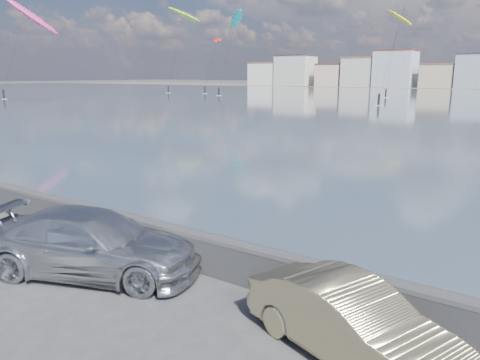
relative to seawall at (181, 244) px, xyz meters
The scene contains 9 objects.
ground 2.76m from the seawall, 90.00° to the right, with size 700.00×700.00×0.00m, color #333335.
seawall is the anchor object (origin of this frame).
car_silver 2.24m from the seawall, 130.66° to the right, with size 2.27×5.58×1.62m, color #A8ABB0.
car_champagne 5.43m from the seawall, 14.46° to the right, with size 1.46×4.18×1.38m, color tan.
kitesurfer_3 114.03m from the seawall, 104.58° to the left, with size 7.98×17.31×21.13m.
kitesurfer_4 112.01m from the seawall, 124.82° to the left, with size 7.56×12.63×21.11m.
kitesurfer_6 78.76m from the seawall, 150.58° to the left, with size 6.26×19.36×18.15m.
kitesurfer_11 122.81m from the seawall, 127.34° to the left, with size 6.25×12.33×15.37m.
kitesurfer_13 129.93m from the seawall, 131.62° to the left, with size 10.34×12.86×24.28m.
Camera 1 is at (7.98, -5.91, 4.94)m, focal length 35.00 mm.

